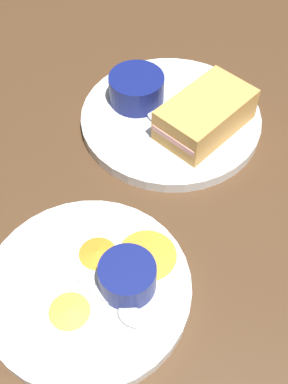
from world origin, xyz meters
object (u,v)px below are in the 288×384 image
object	(u,v)px
plate_sandwich_main	(170,119)
sandwich_half_near	(203,113)
ramekin_light_gravy	(127,276)
plate_chips_companion	(87,288)
ramekin_dark_sauce	(137,88)
spoon_by_gravy_ramekin	(121,309)
spoon_by_dark_ramekin	(162,121)

from	to	relation	value
plate_sandwich_main	sandwich_half_near	distance (cm)	5.76
plate_sandwich_main	ramekin_light_gravy	world-z (taller)	ramekin_light_gravy
plate_sandwich_main	plate_chips_companion	distance (cm)	27.98
ramekin_dark_sauce	spoon_by_gravy_ramekin	size ratio (longest dim) A/B	0.78
ramekin_dark_sauce	spoon_by_dark_ramekin	size ratio (longest dim) A/B	0.78
ramekin_light_gravy	spoon_by_gravy_ramekin	size ratio (longest dim) A/B	0.62
spoon_by_dark_ramekin	spoon_by_gravy_ramekin	xyz separation A→B (cm)	(21.41, 18.05, 0.00)
sandwich_half_near	spoon_by_gravy_ramekin	distance (cm)	29.04
sandwich_half_near	spoon_by_gravy_ramekin	bearing A→B (deg)	29.22
sandwich_half_near	plate_chips_companion	xyz separation A→B (cm)	(26.32, 9.40, -3.20)
spoon_by_dark_ramekin	plate_chips_companion	xyz separation A→B (cm)	(22.45, 13.31, -1.16)
plate_chips_companion	spoon_by_gravy_ramekin	xyz separation A→B (cm)	(-1.04, 4.74, 1.16)
plate_chips_companion	sandwich_half_near	bearing A→B (deg)	-160.35
sandwich_half_near	spoon_by_dark_ramekin	world-z (taller)	sandwich_half_near
ramekin_dark_sauce	plate_chips_companion	distance (cm)	30.03
sandwich_half_near	ramekin_dark_sauce	xyz separation A→B (cm)	(3.47, -9.84, -0.22)
sandwich_half_near	spoon_by_gravy_ramekin	size ratio (longest dim) A/B	1.40
spoon_by_gravy_ramekin	sandwich_half_near	bearing A→B (deg)	-150.78
ramekin_dark_sauce	plate_chips_companion	xyz separation A→B (cm)	(22.86, 19.24, -2.98)
plate_sandwich_main	spoon_by_dark_ramekin	size ratio (longest dim) A/B	2.54
ramekin_dark_sauce	ramekin_light_gravy	bearing A→B (deg)	48.65
spoon_by_dark_ramekin	ramekin_light_gravy	size ratio (longest dim) A/B	1.62
ramekin_light_gravy	spoon_by_gravy_ramekin	xyz separation A→B (cm)	(2.37, 1.90, -1.55)
spoon_by_gravy_ramekin	plate_sandwich_main	bearing A→B (deg)	-141.55
plate_sandwich_main	ramekin_dark_sauce	size ratio (longest dim) A/B	3.24
spoon_by_dark_ramekin	plate_sandwich_main	bearing A→B (deg)	-166.42
plate_sandwich_main	spoon_by_dark_ramekin	bearing A→B (deg)	13.58
ramekin_dark_sauce	spoon_by_gravy_ramekin	xyz separation A→B (cm)	(21.81, 23.98, -1.81)
plate_chips_companion	spoon_by_gravy_ramekin	bearing A→B (deg)	102.40
spoon_by_dark_ramekin	spoon_by_gravy_ramekin	distance (cm)	28.00
sandwich_half_near	ramekin_light_gravy	size ratio (longest dim) A/B	2.27
spoon_by_gravy_ramekin	ramekin_light_gravy	bearing A→B (deg)	-141.35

